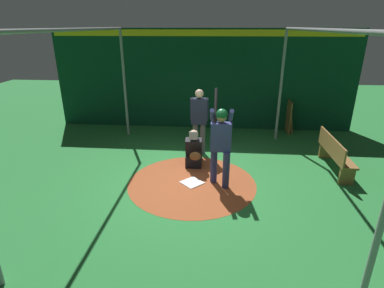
# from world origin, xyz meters

# --- Properties ---
(ground_plane) EXTENTS (25.97, 25.97, 0.00)m
(ground_plane) POSITION_xyz_m (0.00, 0.00, 0.00)
(ground_plane) COLOR #287A38
(dirt_circle) EXTENTS (2.89, 2.89, 0.01)m
(dirt_circle) POSITION_xyz_m (0.00, 0.00, 0.00)
(dirt_circle) COLOR #9E4C28
(dirt_circle) RESTS_ON ground
(home_plate) EXTENTS (0.59, 0.59, 0.01)m
(home_plate) POSITION_xyz_m (0.00, 0.00, 0.01)
(home_plate) COLOR white
(home_plate) RESTS_ON dirt_circle
(batter) EXTENTS (0.68, 0.49, 2.10)m
(batter) POSITION_xyz_m (0.01, 0.61, 1.06)
(batter) COLOR navy
(batter) RESTS_ON ground
(catcher) EXTENTS (0.58, 0.40, 0.98)m
(catcher) POSITION_xyz_m (-0.88, -0.03, 0.38)
(catcher) COLOR black
(catcher) RESTS_ON ground
(umpire) EXTENTS (0.22, 0.49, 1.80)m
(umpire) POSITION_xyz_m (-1.73, 0.04, 1.02)
(umpire) COLOR #4C4C51
(umpire) RESTS_ON ground
(back_wall) EXTENTS (0.22, 9.97, 3.27)m
(back_wall) POSITION_xyz_m (-4.15, 0.00, 1.65)
(back_wall) COLOR #0C3D26
(back_wall) RESTS_ON ground
(cage_frame) EXTENTS (6.30, 4.82, 3.29)m
(cage_frame) POSITION_xyz_m (0.00, 0.00, 2.32)
(cage_frame) COLOR gray
(cage_frame) RESTS_ON ground
(bat_rack) EXTENTS (0.82, 0.21, 1.05)m
(bat_rack) POSITION_xyz_m (-3.90, 2.88, 0.49)
(bat_rack) COLOR olive
(bat_rack) RESTS_ON ground
(bench) EXTENTS (1.73, 0.36, 0.85)m
(bench) POSITION_xyz_m (-0.99, 3.39, 0.45)
(bench) COLOR olive
(bench) RESTS_ON ground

